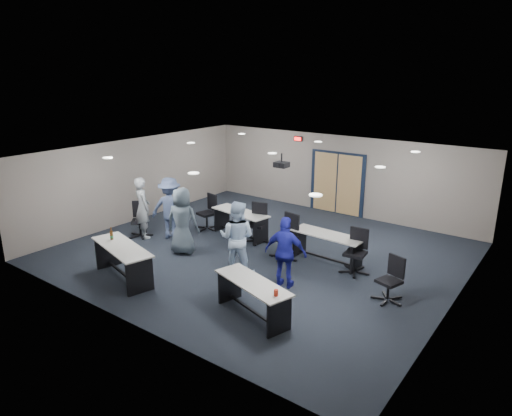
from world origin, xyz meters
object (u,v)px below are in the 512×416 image
Objects in this scene: table_front_left at (122,256)px; person_lightblue at (237,238)px; chair_back_b at (257,223)px; chair_loose_left at (140,220)px; person_navy at (286,253)px; person_gray at (143,208)px; person_back at (170,208)px; chair_loose_right at (389,280)px; chair_back_a at (207,212)px; table_back_left at (240,219)px; table_back_right at (327,243)px; table_front_right at (253,293)px; chair_back_d at (355,252)px; chair_back_c at (285,237)px; person_plaid at (182,221)px.

person_lightblue is at bearing 58.82° from table_front_left.
chair_loose_left is at bearing -164.90° from chair_back_b.
person_lightblue is 1.09× the size of person_navy.
person_gray reaches higher than person_navy.
person_navy is 0.92× the size of person_back.
chair_loose_left is 7.46m from chair_loose_right.
chair_back_a is at bearing -54.25° from person_lightblue.
chair_back_a is at bearing -166.45° from table_back_left.
person_lightblue reaches higher than table_back_right.
person_navy reaches higher than chair_back_a.
person_navy is at bearing -44.28° from chair_loose_left.
table_front_right is 1.08× the size of person_back.
table_front_left is 2.86m from person_gray.
chair_back_d is 0.66× the size of person_navy.
chair_back_c is at bearing 166.41° from person_back.
person_navy is (-0.97, -1.63, 0.29)m from chair_back_d.
table_front_right is 5.63m from person_gray.
person_plaid is 1.09× the size of person_navy.
table_front_left is at bearing 88.28° from person_back.
person_back is at bearing -22.32° from person_navy.
chair_loose_right is (1.19, -0.89, -0.05)m from chair_back_d.
chair_loose_right reaches higher than table_back_left.
person_lightblue is (1.96, 1.90, 0.33)m from table_front_left.
person_plaid is at bearing -165.02° from person_gray.
chair_back_d reaches higher than table_front_right.
person_plaid reaches higher than table_front_left.
chair_back_c is (1.96, -0.59, 0.07)m from table_back_left.
person_navy reaches higher than chair_loose_left.
table_front_left is 3.55m from table_front_right.
chair_back_c reaches higher than chair_back_b.
person_lightblue is (0.86, -1.96, 0.35)m from chair_back_b.
chair_back_b is at bearing -179.51° from table_back_right.
person_lightblue is at bearing -80.63° from chair_back_b.
table_front_left is 1.19× the size of person_back.
table_back_right is at bearing 11.50° from chair_back_a.
chair_back_d reaches higher than chair_loose_left.
person_lightblue is (-1.47, -1.87, 0.39)m from table_back_right.
chair_back_d is 5.53m from person_back.
table_front_left is 1.10× the size of table_front_right.
person_back is at bearing 171.49° from table_front_right.
table_front_left is 1.19× the size of person_lightblue.
person_back reaches higher than chair_loose_left.
chair_loose_left is 0.58× the size of person_lightblue.
table_front_left is at bearing -156.05° from table_front_right.
table_front_right reaches higher than table_back_left.
table_front_left is at bearing -120.24° from chair_back_b.
person_lightblue is 1.36m from person_navy.
person_gray is 1.00× the size of person_back.
person_gray is 0.82m from person_back.
table_back_right is 1.06× the size of person_plaid.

